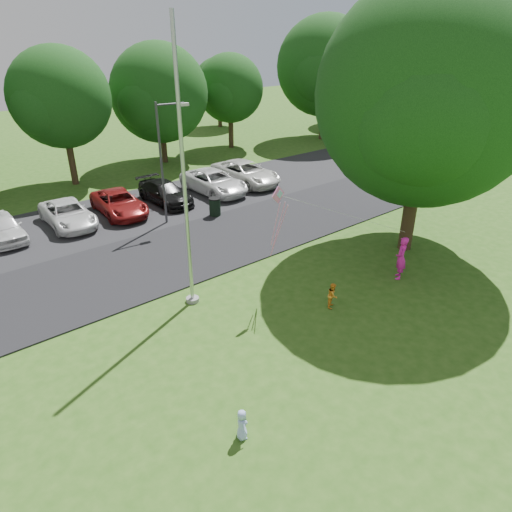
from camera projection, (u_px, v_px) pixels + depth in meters
ground at (352, 326)px, 16.18m from camera, size 120.00×120.00×0.00m
park_road at (210, 243)px, 22.40m from camera, size 60.00×6.00×0.06m
parking_strip at (148, 207)px, 26.90m from camera, size 42.00×7.00×0.06m
flagpole at (185, 199)px, 15.80m from camera, size 0.50×0.50×10.00m
street_lamp at (165, 153)px, 23.22m from camera, size 1.78×0.38×6.32m
trash_can at (215, 207)px, 25.49m from camera, size 0.67×0.67×1.07m
big_tree at (428, 101)px, 18.85m from camera, size 9.90×9.38×11.73m
tree_row at (100, 90)px, 31.33m from camera, size 64.35×11.94×10.88m
horizon_trees at (87, 95)px, 40.04m from camera, size 77.46×7.20×7.02m
parked_cars at (166, 192)px, 27.30m from camera, size 17.10×5.51×1.48m
woman at (401, 258)px, 18.93m from camera, size 0.81×0.77×1.86m
child_yellow at (333, 295)px, 17.10m from camera, size 0.61×0.58×0.99m
child_blue at (242, 424)px, 11.56m from camera, size 0.43×0.51×0.90m
kite at (281, 206)px, 16.35m from camera, size 5.34×2.44×2.79m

